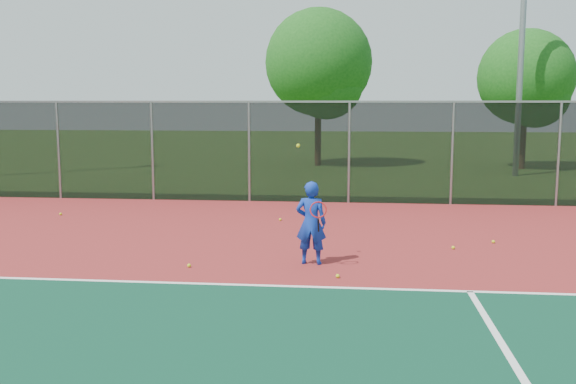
% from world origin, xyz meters
% --- Properties ---
extents(ground, '(120.00, 120.00, 0.00)m').
position_xyz_m(ground, '(0.00, 0.00, 0.00)').
color(ground, '#2B5016').
rests_on(ground, ground).
extents(court_apron, '(30.00, 20.00, 0.02)m').
position_xyz_m(court_apron, '(0.00, 2.00, 0.01)').
color(court_apron, maroon).
rests_on(court_apron, ground).
extents(fence_back, '(30.00, 0.06, 3.03)m').
position_xyz_m(fence_back, '(0.00, 12.00, 1.56)').
color(fence_back, black).
rests_on(fence_back, court_apron).
extents(tennis_player, '(0.60, 0.62, 2.23)m').
position_xyz_m(tennis_player, '(-0.63, 4.55, 0.80)').
color(tennis_player, '#1132A4').
rests_on(tennis_player, court_apron).
extents(practice_ball_0, '(0.07, 0.07, 0.07)m').
position_xyz_m(practice_ball_0, '(-0.11, 3.61, 0.06)').
color(practice_ball_0, '#CCD819').
rests_on(practice_ball_0, court_apron).
extents(practice_ball_1, '(0.07, 0.07, 0.07)m').
position_xyz_m(practice_ball_1, '(3.13, 6.69, 0.06)').
color(practice_ball_1, '#CCD819').
rests_on(practice_ball_1, court_apron).
extents(practice_ball_3, '(0.07, 0.07, 0.07)m').
position_xyz_m(practice_ball_3, '(-2.82, 4.05, 0.06)').
color(practice_ball_3, '#CCD819').
rests_on(practice_ball_3, court_apron).
extents(practice_ball_4, '(0.07, 0.07, 0.07)m').
position_xyz_m(practice_ball_4, '(-7.61, 9.02, 0.06)').
color(practice_ball_4, '#CCD819').
rests_on(practice_ball_4, court_apron).
extents(practice_ball_6, '(0.07, 0.07, 0.07)m').
position_xyz_m(practice_ball_6, '(-1.69, 8.82, 0.06)').
color(practice_ball_6, '#CCD819').
rests_on(practice_ball_6, court_apron).
extents(practice_ball_7, '(0.07, 0.07, 0.07)m').
position_xyz_m(practice_ball_7, '(2.19, 6.02, 0.06)').
color(practice_ball_7, '#CCD819').
rests_on(practice_ball_7, court_apron).
extents(tree_back_left, '(5.01, 5.01, 7.36)m').
position_xyz_m(tree_back_left, '(-1.47, 23.36, 4.62)').
color(tree_back_left, '#342313').
rests_on(tree_back_left, ground).
extents(tree_back_mid, '(4.26, 4.26, 6.25)m').
position_xyz_m(tree_back_mid, '(7.84, 22.84, 3.92)').
color(tree_back_mid, '#342313').
rests_on(tree_back_mid, ground).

